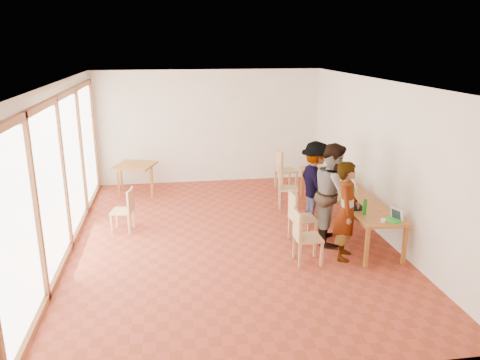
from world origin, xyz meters
name	(u,v)px	position (x,y,z in m)	size (l,w,h in m)	color
ground	(228,238)	(0.00, 0.00, 0.00)	(8.00, 8.00, 0.00)	#9E3926
wall_back	(209,127)	(0.00, 4.00, 1.50)	(6.00, 0.10, 3.00)	white
wall_front	(276,259)	(0.00, -4.00, 1.50)	(6.00, 0.10, 3.00)	white
wall_right	(380,158)	(3.00, 0.00, 1.50)	(0.10, 8.00, 3.00)	white
window_wall	(62,170)	(-2.96, 0.00, 1.50)	(0.10, 8.00, 3.00)	white
ceiling	(227,81)	(0.00, 0.00, 3.02)	(6.00, 8.00, 0.04)	white
communal_table	(345,192)	(2.50, 0.40, 0.70)	(0.80, 4.00, 0.75)	#AA7225
side_table	(135,167)	(-1.93, 3.20, 0.67)	(0.90, 0.90, 0.75)	#AA7225
chair_near	(303,231)	(1.13, -1.22, 0.58)	(0.44, 0.44, 0.51)	tan
chair_mid	(298,212)	(1.28, -0.35, 0.60)	(0.48, 0.48, 0.52)	tan
chair_far	(284,183)	(1.49, 1.62, 0.58)	(0.52, 0.52, 0.50)	tan
chair_empty	(282,166)	(1.79, 2.96, 0.63)	(0.56, 0.56, 0.55)	tan
chair_spare	(126,206)	(-1.96, 0.70, 0.54)	(0.48, 0.48, 0.47)	tan
person_near	(347,211)	(1.92, -1.13, 0.88)	(0.64, 0.42, 1.76)	gray
person_mid	(333,193)	(1.94, -0.39, 0.96)	(0.93, 0.72, 1.91)	gray
person_far	(315,182)	(1.92, 0.64, 0.87)	(1.12, 0.64, 1.73)	gray
laptop_near	(394,217)	(2.69, -1.38, 0.81)	(0.30, 0.32, 0.22)	green
laptop_mid	(352,189)	(2.58, 0.27, 0.81)	(0.27, 0.29, 0.22)	green
laptop_far	(343,179)	(2.63, 0.93, 0.81)	(0.24, 0.28, 0.23)	green
yellow_mug	(337,169)	(2.81, 1.77, 0.80)	(0.13, 0.13, 0.11)	#C38C1E
green_bottle	(365,207)	(2.30, -1.03, 0.89)	(0.07, 0.07, 0.28)	#127C16
clear_glass	(345,177)	(2.77, 1.14, 0.80)	(0.07, 0.07, 0.09)	silver
condiment_cup	(383,220)	(2.46, -1.42, 0.78)	(0.08, 0.08, 0.06)	white
pink_phone	(379,210)	(2.65, -0.88, 0.76)	(0.05, 0.10, 0.01)	#D63E4C
black_pouch	(356,206)	(2.26, -0.71, 0.80)	(0.16, 0.26, 0.09)	black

